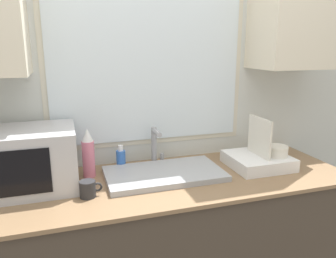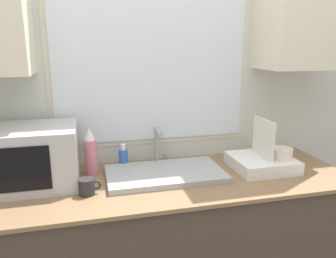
% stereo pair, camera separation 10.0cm
% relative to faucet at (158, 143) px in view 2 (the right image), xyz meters
% --- Properties ---
extents(countertop, '(1.99, 0.67, 0.92)m').
position_rel_faucet_xyz_m(countertop, '(-0.01, -0.23, -0.59)').
color(countertop, '#42382D').
rests_on(countertop, ground_plane).
extents(wall_back, '(6.00, 0.38, 2.60)m').
position_rel_faucet_xyz_m(wall_back, '(-0.01, 0.09, 0.37)').
color(wall_back, silver).
rests_on(wall_back, ground_plane).
extents(sink_basin, '(0.63, 0.35, 0.03)m').
position_rel_faucet_xyz_m(sink_basin, '(-0.00, -0.19, -0.11)').
color(sink_basin, '#9EA0A5').
rests_on(sink_basin, countertop).
extents(faucet, '(0.08, 0.14, 0.22)m').
position_rel_faucet_xyz_m(faucet, '(0.00, 0.00, 0.00)').
color(faucet, '#99999E').
rests_on(faucet, countertop).
extents(microwave, '(0.46, 0.37, 0.30)m').
position_rel_faucet_xyz_m(microwave, '(-0.68, -0.13, 0.02)').
color(microwave, '#B2B2B7').
rests_on(microwave, countertop).
extents(dish_rack, '(0.33, 0.31, 0.29)m').
position_rel_faucet_xyz_m(dish_rack, '(0.57, -0.22, -0.08)').
color(dish_rack, white).
rests_on(dish_rack, countertop).
extents(spray_bottle, '(0.07, 0.07, 0.27)m').
position_rel_faucet_xyz_m(spray_bottle, '(-0.39, -0.07, -0.00)').
color(spray_bottle, '#D8728C').
rests_on(spray_bottle, countertop).
extents(soap_bottle, '(0.05, 0.05, 0.14)m').
position_rel_faucet_xyz_m(soap_bottle, '(-0.21, 0.00, -0.07)').
color(soap_bottle, blue).
rests_on(soap_bottle, countertop).
extents(mug_near_sink, '(0.11, 0.07, 0.08)m').
position_rel_faucet_xyz_m(mug_near_sink, '(-0.41, -0.32, -0.09)').
color(mug_near_sink, '#262628').
rests_on(mug_near_sink, countertop).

